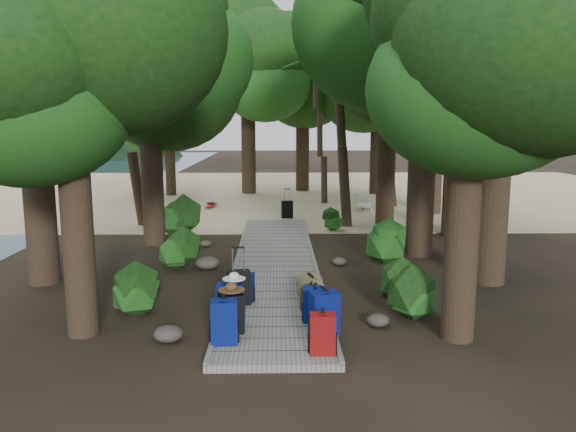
{
  "coord_description": "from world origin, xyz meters",
  "views": [
    {
      "loc": [
        0.05,
        -12.42,
        3.48
      ],
      "look_at": [
        0.34,
        2.49,
        1.0
      ],
      "focal_mm": 35.0,
      "sensor_mm": 36.0,
      "label": 1
    }
  ],
  "objects_px": {
    "backpack_left_d": "(243,286)",
    "backpack_left_c": "(230,302)",
    "sun_lounger": "(364,202)",
    "duffel_right_khaki": "(311,286)",
    "backpack_left_a": "(224,320)",
    "suitcase_on_boardwalk": "(239,287)",
    "kayak": "(211,204)",
    "backpack_left_b": "(231,311)",
    "lone_suitcase_on_sand": "(287,209)",
    "backpack_right_a": "(323,332)",
    "backpack_right_d": "(311,296)",
    "backpack_right_c": "(315,303)",
    "backpack_right_b": "(324,311)"
  },
  "relations": [
    {
      "from": "backpack_right_a",
      "to": "sun_lounger",
      "type": "xyz_separation_m",
      "value": [
        2.87,
        14.61,
        -0.15
      ]
    },
    {
      "from": "suitcase_on_boardwalk",
      "to": "backpack_left_a",
      "type": "bearing_deg",
      "value": -105.79
    },
    {
      "from": "backpack_left_a",
      "to": "sun_lounger",
      "type": "xyz_separation_m",
      "value": [
        4.35,
        14.2,
        -0.2
      ]
    },
    {
      "from": "backpack_right_b",
      "to": "sun_lounger",
      "type": "relative_size",
      "value": 0.45
    },
    {
      "from": "backpack_right_b",
      "to": "suitcase_on_boardwalk",
      "type": "xyz_separation_m",
      "value": [
        -1.47,
        1.58,
        -0.07
      ]
    },
    {
      "from": "backpack_left_c",
      "to": "sun_lounger",
      "type": "height_order",
      "value": "backpack_left_c"
    },
    {
      "from": "backpack_right_d",
      "to": "sun_lounger",
      "type": "bearing_deg",
      "value": 89.5
    },
    {
      "from": "sun_lounger",
      "to": "suitcase_on_boardwalk",
      "type": "bearing_deg",
      "value": -91.35
    },
    {
      "from": "backpack_right_a",
      "to": "suitcase_on_boardwalk",
      "type": "bearing_deg",
      "value": 122.27
    },
    {
      "from": "backpack_left_d",
      "to": "kayak",
      "type": "distance_m",
      "value": 12.86
    },
    {
      "from": "backpack_right_d",
      "to": "sun_lounger",
      "type": "relative_size",
      "value": 0.29
    },
    {
      "from": "backpack_right_b",
      "to": "backpack_right_d",
      "type": "distance_m",
      "value": 1.25
    },
    {
      "from": "backpack_left_a",
      "to": "backpack_right_a",
      "type": "xyz_separation_m",
      "value": [
        1.48,
        -0.41,
        -0.05
      ]
    },
    {
      "from": "kayak",
      "to": "backpack_left_b",
      "type": "bearing_deg",
      "value": -69.51
    },
    {
      "from": "backpack_right_a",
      "to": "backpack_right_b",
      "type": "distance_m",
      "value": 0.72
    },
    {
      "from": "lone_suitcase_on_sand",
      "to": "sun_lounger",
      "type": "relative_size",
      "value": 0.36
    },
    {
      "from": "duffel_right_khaki",
      "to": "backpack_right_b",
      "type": "bearing_deg",
      "value": -100.73
    },
    {
      "from": "backpack_right_c",
      "to": "kayak",
      "type": "xyz_separation_m",
      "value": [
        -3.36,
        13.79,
        -0.29
      ]
    },
    {
      "from": "backpack_left_b",
      "to": "backpack_right_b",
      "type": "xyz_separation_m",
      "value": [
        1.5,
        -0.14,
        0.03
      ]
    },
    {
      "from": "sun_lounger",
      "to": "backpack_left_c",
      "type": "bearing_deg",
      "value": -90.15
    },
    {
      "from": "backpack_right_b",
      "to": "kayak",
      "type": "height_order",
      "value": "backpack_right_b"
    },
    {
      "from": "backpack_left_a",
      "to": "backpack_right_c",
      "type": "height_order",
      "value": "backpack_left_a"
    },
    {
      "from": "kayak",
      "to": "suitcase_on_boardwalk",
      "type": "bearing_deg",
      "value": -68.51
    },
    {
      "from": "kayak",
      "to": "backpack_right_c",
      "type": "bearing_deg",
      "value": -63.66
    },
    {
      "from": "backpack_right_b",
      "to": "backpack_right_d",
      "type": "height_order",
      "value": "backpack_right_b"
    },
    {
      "from": "backpack_right_b",
      "to": "backpack_right_d",
      "type": "xyz_separation_m",
      "value": [
        -0.14,
        1.24,
        -0.14
      ]
    },
    {
      "from": "backpack_right_c",
      "to": "backpack_right_d",
      "type": "bearing_deg",
      "value": 102.33
    },
    {
      "from": "sun_lounger",
      "to": "duffel_right_khaki",
      "type": "bearing_deg",
      "value": -85.92
    },
    {
      "from": "backpack_left_c",
      "to": "suitcase_on_boardwalk",
      "type": "height_order",
      "value": "backpack_left_c"
    },
    {
      "from": "backpack_left_a",
      "to": "backpack_right_c",
      "type": "bearing_deg",
      "value": 27.41
    },
    {
      "from": "duffel_right_khaki",
      "to": "lone_suitcase_on_sand",
      "type": "relative_size",
      "value": 0.99
    },
    {
      "from": "backpack_right_b",
      "to": "backpack_left_d",
      "type": "bearing_deg",
      "value": 113.07
    },
    {
      "from": "backpack_right_c",
      "to": "duffel_right_khaki",
      "type": "xyz_separation_m",
      "value": [
        0.01,
        1.38,
        -0.12
      ]
    },
    {
      "from": "backpack_left_a",
      "to": "lone_suitcase_on_sand",
      "type": "relative_size",
      "value": 1.21
    },
    {
      "from": "backpack_right_a",
      "to": "lone_suitcase_on_sand",
      "type": "bearing_deg",
      "value": 92.58
    },
    {
      "from": "backpack_right_c",
      "to": "lone_suitcase_on_sand",
      "type": "xyz_separation_m",
      "value": [
        -0.27,
        11.24,
        -0.12
      ]
    },
    {
      "from": "backpack_left_d",
      "to": "suitcase_on_boardwalk",
      "type": "relative_size",
      "value": 0.95
    },
    {
      "from": "backpack_left_c",
      "to": "backpack_right_c",
      "type": "height_order",
      "value": "backpack_left_c"
    },
    {
      "from": "backpack_right_b",
      "to": "lone_suitcase_on_sand",
      "type": "xyz_separation_m",
      "value": [
        -0.37,
        11.86,
        -0.18
      ]
    },
    {
      "from": "backpack_left_d",
      "to": "backpack_right_d",
      "type": "relative_size",
      "value": 1.22
    },
    {
      "from": "lone_suitcase_on_sand",
      "to": "backpack_left_d",
      "type": "bearing_deg",
      "value": -106.44
    },
    {
      "from": "backpack_right_c",
      "to": "backpack_right_b",
      "type": "bearing_deg",
      "value": -71.46
    },
    {
      "from": "duffel_right_khaki",
      "to": "kayak",
      "type": "distance_m",
      "value": 12.85
    },
    {
      "from": "duffel_right_khaki",
      "to": "sun_lounger",
      "type": "xyz_separation_m",
      "value": [
        2.88,
        11.89,
        -0.03
      ]
    },
    {
      "from": "backpack_right_c",
      "to": "lone_suitcase_on_sand",
      "type": "height_order",
      "value": "backpack_right_c"
    },
    {
      "from": "backpack_left_a",
      "to": "duffel_right_khaki",
      "type": "distance_m",
      "value": 2.75
    },
    {
      "from": "kayak",
      "to": "sun_lounger",
      "type": "distance_m",
      "value": 6.26
    },
    {
      "from": "backpack_right_a",
      "to": "suitcase_on_boardwalk",
      "type": "distance_m",
      "value": 2.68
    },
    {
      "from": "lone_suitcase_on_sand",
      "to": "backpack_left_a",
      "type": "bearing_deg",
      "value": -106.25
    },
    {
      "from": "backpack_left_d",
      "to": "backpack_left_c",
      "type": "bearing_deg",
      "value": -84.92
    }
  ]
}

